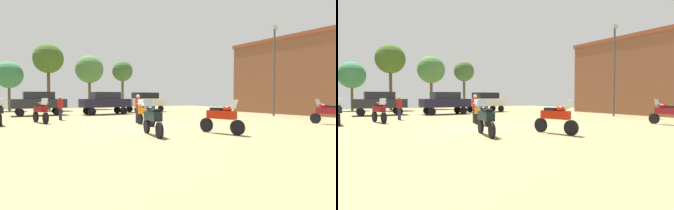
% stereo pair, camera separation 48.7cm
% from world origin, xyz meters
% --- Properties ---
extents(ground_plane, '(44.00, 52.00, 0.02)m').
position_xyz_m(ground_plane, '(0.00, 0.00, 0.01)').
color(ground_plane, olive).
extents(motorcycle_2, '(0.62, 2.21, 1.51)m').
position_xyz_m(motorcycle_2, '(-6.67, 5.10, 0.76)').
color(motorcycle_2, black).
rests_on(motorcycle_2, ground).
extents(motorcycle_5, '(0.78, 2.18, 1.48)m').
position_xyz_m(motorcycle_5, '(1.44, -4.27, 0.75)').
color(motorcycle_5, black).
rests_on(motorcycle_5, ground).
extents(motorcycle_6, '(0.71, 2.25, 1.47)m').
position_xyz_m(motorcycle_6, '(-1.41, -3.19, 0.74)').
color(motorcycle_6, black).
rests_on(motorcycle_6, ground).
extents(motorcycle_7, '(0.75, 2.14, 1.50)m').
position_xyz_m(motorcycle_7, '(-4.48, 5.27, 0.76)').
color(motorcycle_7, black).
rests_on(motorcycle_7, ground).
extents(motorcycle_8, '(0.62, 2.08, 1.46)m').
position_xyz_m(motorcycle_8, '(0.23, 0.57, 0.73)').
color(motorcycle_8, black).
rests_on(motorcycle_8, ground).
extents(motorcycle_9, '(0.62, 2.26, 1.45)m').
position_xyz_m(motorcycle_9, '(9.31, -4.66, 0.74)').
color(motorcycle_9, black).
rests_on(motorcycle_9, ground).
extents(car_2, '(4.52, 2.44, 2.00)m').
position_xyz_m(car_2, '(6.43, 12.42, 1.19)').
color(car_2, black).
rests_on(car_2, ground).
extents(car_3, '(4.35, 1.93, 2.00)m').
position_xyz_m(car_3, '(1.66, 11.05, 1.19)').
color(car_3, black).
rests_on(car_3, ground).
extents(car_4, '(4.33, 1.88, 2.00)m').
position_xyz_m(car_4, '(-3.61, 12.62, 1.19)').
color(car_4, black).
rests_on(car_4, ground).
extents(person_1, '(0.46, 0.46, 1.73)m').
position_xyz_m(person_1, '(0.51, 2.04, 1.03)').
color(person_1, '#2F253D').
rests_on(person_1, ground).
extents(person_2, '(0.47, 0.47, 1.64)m').
position_xyz_m(person_2, '(-3.03, 6.85, 0.97)').
color(person_2, '#232740').
rests_on(person_2, ground).
extents(tree_4, '(3.40, 3.40, 7.68)m').
position_xyz_m(tree_4, '(-1.37, 21.59, 5.95)').
color(tree_4, brown).
rests_on(tree_4, ground).
extents(tree_5, '(2.72, 2.72, 6.34)m').
position_xyz_m(tree_5, '(7.91, 21.81, 4.94)').
color(tree_5, '#4E4732').
rests_on(tree_5, ground).
extents(tree_6, '(3.51, 3.51, 6.81)m').
position_xyz_m(tree_6, '(3.66, 22.47, 5.04)').
color(tree_6, brown).
rests_on(tree_6, ground).
extents(tree_7, '(2.98, 2.98, 5.51)m').
position_xyz_m(tree_7, '(-5.31, 22.61, 4.01)').
color(tree_7, brown).
rests_on(tree_7, ground).
extents(lamp_post, '(0.44, 0.24, 7.39)m').
position_xyz_m(lamp_post, '(12.62, 1.55, 4.11)').
color(lamp_post, '#47474C').
rests_on(lamp_post, ground).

